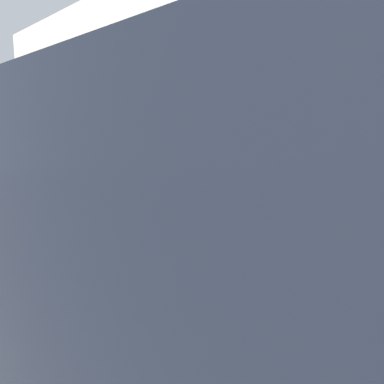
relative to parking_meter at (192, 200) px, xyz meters
The scene contains 5 objects.
ground_plane 1.60m from the parking_meter, 109.65° to the right, with size 60.00×60.00×0.00m, color #47474C.
sidewalk 1.65m from the parking_meter, 107.50° to the left, with size 24.00×2.80×0.13m.
building_facade 4.69m from the parking_meter, 95.14° to the left, with size 24.00×0.30×6.82m.
parking_meter is the anchor object (origin of this frame).
parked_car_beside_meter 2.26m from the parking_meter, 43.35° to the right, with size 4.76×2.18×1.71m.
Camera 1 is at (2.21, -1.51, 1.63)m, focal length 28.00 mm.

